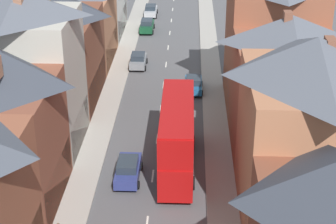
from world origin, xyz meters
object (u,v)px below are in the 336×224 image
(car_parked_left_a, at_px, (128,169))
(car_far_grey, at_px, (138,60))
(double_decker_bus_lead, at_px, (177,135))
(car_near_blue, at_px, (193,84))
(car_parked_right_a, at_px, (151,10))
(car_parked_left_b, at_px, (147,25))

(car_parked_left_a, height_order, car_far_grey, car_parked_left_a)
(double_decker_bus_lead, xyz_separation_m, car_parked_left_a, (-3.59, -1.86, -1.97))
(car_far_grey, bearing_deg, car_near_blue, -47.15)
(double_decker_bus_lead, xyz_separation_m, car_near_blue, (1.31, 15.03, -2.01))
(double_decker_bus_lead, height_order, car_near_blue, double_decker_bus_lead)
(car_near_blue, distance_m, car_far_grey, 9.12)
(car_far_grey, bearing_deg, double_decker_bus_lead, -77.30)
(car_near_blue, xyz_separation_m, car_parked_left_a, (-4.90, -16.88, 0.04))
(double_decker_bus_lead, distance_m, car_near_blue, 15.22)
(car_parked_right_a, xyz_separation_m, car_far_grey, (0.00, -21.18, 0.00))
(car_parked_left_b, bearing_deg, car_near_blue, -72.92)
(car_near_blue, height_order, car_far_grey, car_far_grey)
(double_decker_bus_lead, bearing_deg, car_far_grey, 102.70)
(car_parked_left_a, xyz_separation_m, car_far_grey, (-1.30, 23.57, -0.02))
(car_near_blue, bearing_deg, car_far_grey, 132.85)
(car_near_blue, bearing_deg, double_decker_bus_lead, -94.98)
(car_parked_left_a, bearing_deg, double_decker_bus_lead, 27.34)
(car_parked_left_a, distance_m, car_parked_right_a, 44.77)
(car_near_blue, relative_size, car_parked_right_a, 0.92)
(car_parked_left_a, relative_size, car_parked_right_a, 0.99)
(car_parked_left_a, relative_size, car_parked_left_b, 0.97)
(car_near_blue, bearing_deg, car_parked_right_a, 102.54)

